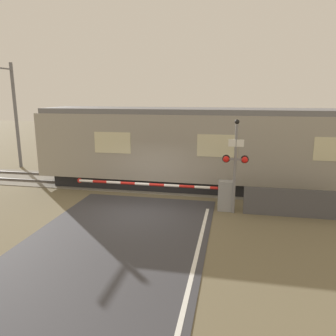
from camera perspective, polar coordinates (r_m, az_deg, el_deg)
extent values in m
plane|color=#6B6047|center=(13.09, -5.22, -7.86)|extent=(80.00, 80.00, 0.00)
cube|color=slate|center=(16.90, -1.24, -2.98)|extent=(36.00, 3.20, 0.03)
cube|color=#595451|center=(16.20, -1.80, -3.43)|extent=(36.00, 0.08, 0.10)
cube|color=#595451|center=(17.56, -0.73, -2.15)|extent=(36.00, 0.08, 0.10)
cube|color=black|center=(16.46, 8.60, -2.52)|extent=(16.25, 2.54, 0.60)
cube|color=#9E998E|center=(16.07, 8.82, 3.83)|extent=(17.67, 2.99, 3.09)
cube|color=slate|center=(15.90, 9.03, 9.77)|extent=(17.31, 2.75, 0.24)
cube|color=beige|center=(14.55, 8.56, 3.84)|extent=(1.77, 0.02, 0.99)
cube|color=beige|center=(15.55, -9.66, 4.37)|extent=(1.77, 0.02, 0.99)
cube|color=gray|center=(13.39, 10.01, -4.78)|extent=(0.60, 0.44, 1.22)
cylinder|color=gray|center=(13.31, 10.06, -3.55)|extent=(0.16, 0.16, 0.18)
cylinder|color=red|center=(13.31, 8.70, -3.49)|extent=(0.63, 0.11, 0.11)
cylinder|color=white|center=(13.35, 5.99, -3.36)|extent=(0.63, 0.11, 0.11)
cylinder|color=red|center=(13.42, 3.31, -3.22)|extent=(0.63, 0.11, 0.11)
cylinder|color=white|center=(13.52, 0.66, -3.08)|extent=(0.63, 0.11, 0.11)
cylinder|color=red|center=(13.65, -1.95, -2.94)|extent=(0.63, 0.11, 0.11)
cylinder|color=white|center=(13.80, -4.50, -2.79)|extent=(0.63, 0.11, 0.11)
cylinder|color=red|center=(13.98, -7.00, -2.64)|extent=(0.63, 0.11, 0.11)
cylinder|color=white|center=(14.19, -9.42, -2.49)|extent=(0.63, 0.11, 0.11)
cylinder|color=red|center=(14.42, -11.77, -2.34)|extent=(0.63, 0.11, 0.11)
cylinder|color=white|center=(14.68, -14.04, -2.20)|extent=(0.63, 0.11, 0.11)
cylinder|color=red|center=(14.81, -15.14, -2.12)|extent=(0.20, 0.02, 0.20)
cylinder|color=gray|center=(12.85, 11.57, -0.33)|extent=(0.11, 0.11, 3.49)
cube|color=gray|center=(12.76, 11.65, 1.50)|extent=(0.82, 0.07, 0.07)
sphere|color=red|center=(12.72, 10.09, 1.52)|extent=(0.24, 0.24, 0.24)
sphere|color=red|center=(12.72, 13.22, 1.39)|extent=(0.24, 0.24, 0.24)
cylinder|color=black|center=(12.83, 10.10, 1.62)|extent=(0.30, 0.06, 0.30)
cylinder|color=black|center=(12.83, 13.21, 1.48)|extent=(0.30, 0.06, 0.30)
cube|color=white|center=(12.62, 11.78, 4.26)|extent=(0.58, 0.02, 0.27)
sphere|color=black|center=(12.57, 11.95, 7.89)|extent=(0.18, 0.18, 0.18)
cylinder|color=slate|center=(22.74, -24.95, 8.14)|extent=(0.20, 0.20, 6.46)
cube|color=slate|center=(22.03, -27.08, 15.22)|extent=(0.10, 1.80, 0.08)
cube|color=#4C4C51|center=(13.40, 21.72, -5.77)|extent=(4.04, 0.06, 1.10)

